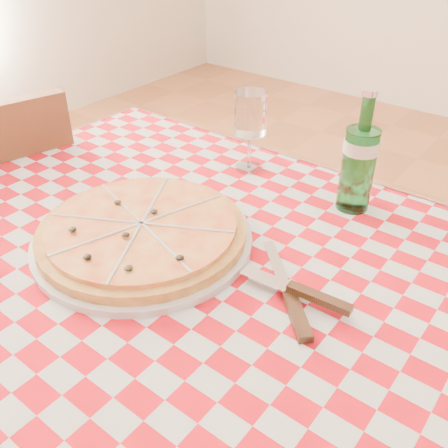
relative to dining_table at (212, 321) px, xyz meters
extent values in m
cube|color=brown|center=(0.00, 0.00, 0.07)|extent=(1.20, 0.80, 0.04)
cylinder|color=brown|center=(-0.54, 0.34, -0.30)|extent=(0.06, 0.06, 0.71)
cube|color=#B40B16|center=(0.00, 0.00, 0.09)|extent=(1.30, 0.90, 0.01)
cylinder|color=brown|center=(-0.62, 0.17, -0.45)|extent=(0.03, 0.03, 0.41)
cylinder|color=brown|center=(-0.95, 0.25, -0.45)|extent=(0.03, 0.03, 0.41)
camera|label=1|loc=(0.40, -0.47, 0.61)|focal=40.00mm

